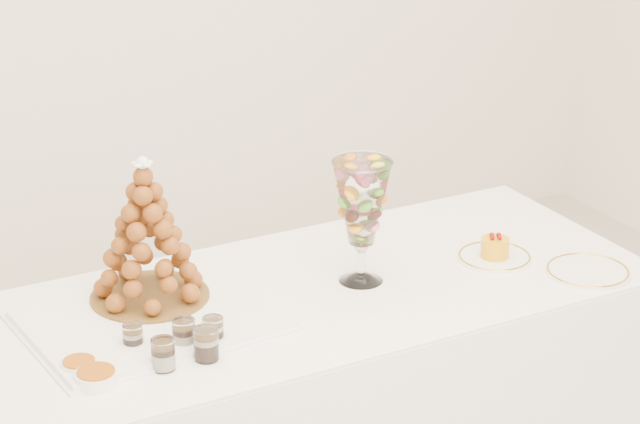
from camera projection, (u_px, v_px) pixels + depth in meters
buffet_table at (293, 417)px, 3.29m from camera, size 1.90×0.78×0.72m
lace_tray at (152, 319)px, 3.01m from camera, size 0.61×0.48×0.02m
macaron_vase at (362, 204)px, 3.16m from camera, size 0.15×0.15×0.33m
cake_plate at (494, 257)px, 3.36m from camera, size 0.20×0.20×0.01m
spare_plate at (588, 272)px, 3.28m from camera, size 0.22×0.22×0.01m
verrine_a at (133, 337)px, 2.88m from camera, size 0.06×0.06×0.06m
verrine_b at (184, 334)px, 2.88m from camera, size 0.06×0.06×0.07m
verrine_c at (213, 331)px, 2.91m from camera, size 0.06×0.06×0.07m
verrine_d at (163, 354)px, 2.79m from camera, size 0.06×0.06×0.07m
verrine_e at (206, 344)px, 2.84m from camera, size 0.07×0.07×0.08m
ramekin_back at (79, 367)px, 2.79m from camera, size 0.08×0.08×0.03m
ramekin_front at (96, 378)px, 2.74m from camera, size 0.10×0.10×0.03m
croquembouche at (146, 231)px, 3.03m from camera, size 0.30×0.30×0.37m
mousse_cake at (495, 247)px, 3.34m from camera, size 0.08×0.08×0.07m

